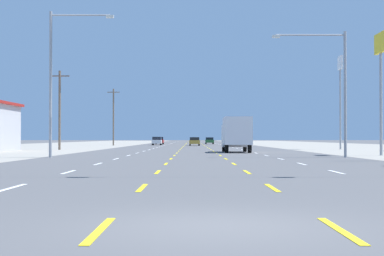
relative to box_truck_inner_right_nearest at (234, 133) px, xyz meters
name	(u,v)px	position (x,y,z in m)	size (l,w,h in m)	color
ground_plane	(193,149)	(-3.72, 18.77, -1.84)	(572.00, 572.00, 0.00)	#4C4C4F
lane_markings	(191,145)	(-3.72, 57.27, -1.83)	(10.64, 227.60, 0.01)	white
signal_span_wire	(194,19)	(-3.96, -35.56, 3.65)	(26.74, 0.53, 9.36)	brown
box_truck_inner_right_nearest	(234,133)	(0.00, 0.00, 0.00)	(2.40, 7.20, 3.23)	white
hatchback_far_right_near	(234,141)	(3.15, 41.86, -1.05)	(1.72, 3.90, 1.54)	white
sedan_center_turn_mid	(192,141)	(-3.69, 47.99, -1.08)	(1.80, 4.50, 1.46)	#B28C33
hatchback_far_left_midfar	(154,141)	(-10.65, 56.57, -1.05)	(1.72, 3.90, 1.54)	white
suv_far_right_far	(229,140)	(3.23, 57.24, -0.81)	(1.98, 4.90, 1.98)	black
hatchback_far_left_farther	(157,141)	(-10.95, 71.20, -1.05)	(1.72, 3.90, 1.54)	red
sedan_inner_right_farthest	(207,141)	(-0.35, 74.96, -1.08)	(1.80, 4.50, 1.46)	#235B2D
pole_sign_right_row_1	(378,60)	(10.36, -10.00, 5.48)	(0.24, 2.58, 9.42)	gray
pole_sign_right_row_2	(337,82)	(13.23, 14.55, 6.03)	(0.24, 1.67, 10.94)	gray
streetlight_left_row_0	(54,72)	(-13.42, -14.73, 4.01)	(4.43, 0.26, 10.07)	gray
streetlight_right_row_0	(333,82)	(5.80, -14.73, 3.37)	(5.13, 0.26, 8.69)	gray
utility_pole_left_row_1	(57,108)	(-19.02, 11.79, 2.81)	(2.20, 0.26, 8.91)	brown
utility_pole_left_row_2	(111,116)	(-18.06, 51.28, 3.39)	(2.20, 0.26, 10.06)	brown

